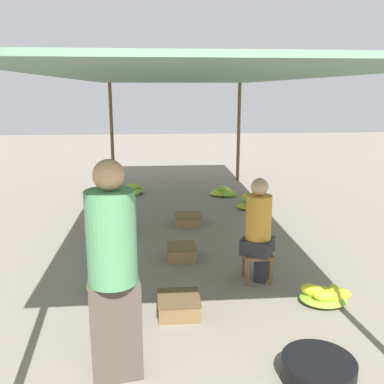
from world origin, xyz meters
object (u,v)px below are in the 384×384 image
(banana_pile_right_0, at_px, (223,192))
(banana_pile_right_1, at_px, (250,203))
(stool, at_px, (257,258))
(vendor_seated, at_px, (259,229))
(crate_far, at_px, (181,252))
(banana_pile_left_0, at_px, (108,282))
(vendor_foreground, at_px, (113,270))
(crate_near, at_px, (188,219))
(banana_pile_right_2, at_px, (324,295))
(crate_mid, at_px, (179,305))
(basin_black, at_px, (318,370))
(banana_pile_left_1, at_px, (120,225))
(banana_pile_left_2, at_px, (134,190))

(banana_pile_right_0, distance_m, banana_pile_right_1, 1.15)
(stool, relative_size, vendor_seated, 0.28)
(crate_far, bearing_deg, banana_pile_left_0, -136.54)
(vendor_foreground, bearing_deg, stool, 47.19)
(vendor_seated, distance_m, banana_pile_right_0, 4.26)
(banana_pile_right_0, bearing_deg, crate_far, -107.84)
(vendor_seated, relative_size, crate_far, 3.21)
(vendor_foreground, bearing_deg, crate_near, 77.64)
(banana_pile_right_1, height_order, banana_pile_right_2, banana_pile_right_1)
(banana_pile_right_1, distance_m, crate_far, 2.78)
(banana_pile_left_0, xyz_separation_m, banana_pile_right_1, (2.35, 3.22, 0.03))
(crate_mid, bearing_deg, banana_pile_right_1, 67.72)
(crate_near, bearing_deg, vendor_seated, -73.52)
(vendor_foreground, distance_m, crate_far, 2.60)
(crate_mid, distance_m, crate_far, 1.46)
(crate_near, distance_m, crate_mid, 2.99)
(crate_far, bearing_deg, banana_pile_right_1, 58.49)
(basin_black, height_order, banana_pile_left_1, banana_pile_left_1)
(banana_pile_right_0, bearing_deg, vendor_seated, -93.34)
(stool, relative_size, crate_mid, 0.83)
(vendor_seated, relative_size, banana_pile_right_0, 2.16)
(banana_pile_left_0, distance_m, banana_pile_right_2, 2.41)
(vendor_foreground, height_order, crate_mid, vendor_foreground)
(vendor_foreground, relative_size, banana_pile_right_2, 2.98)
(vendor_seated, xyz_separation_m, crate_far, (-0.87, 0.74, -0.55))
(banana_pile_right_1, relative_size, crate_mid, 1.14)
(basin_black, bearing_deg, banana_pile_left_1, 115.90)
(banana_pile_left_1, relative_size, banana_pile_right_2, 0.96)
(vendor_foreground, distance_m, stool, 2.31)
(basin_black, height_order, banana_pile_right_2, banana_pile_right_2)
(vendor_foreground, height_order, crate_near, vendor_foreground)
(vendor_seated, height_order, basin_black, vendor_seated)
(banana_pile_left_0, relative_size, banana_pile_right_0, 0.86)
(stool, xyz_separation_m, banana_pile_left_1, (-1.77, 1.97, -0.19))
(vendor_foreground, xyz_separation_m, banana_pile_right_1, (2.11, 4.76, -0.79))
(banana_pile_left_1, xyz_separation_m, crate_far, (0.92, -1.22, -0.01))
(vendor_seated, height_order, banana_pile_right_0, vendor_seated)
(vendor_foreground, xyz_separation_m, crate_far, (0.66, 2.38, -0.82))
(vendor_foreground, bearing_deg, banana_pile_left_2, 91.46)
(stool, height_order, banana_pile_left_2, stool)
(banana_pile_right_1, bearing_deg, banana_pile_left_1, -154.10)
(banana_pile_left_0, distance_m, crate_mid, 0.99)
(stool, height_order, basin_black, stool)
(banana_pile_left_1, height_order, banana_pile_right_1, banana_pile_right_1)
(vendor_seated, distance_m, crate_near, 2.43)
(banana_pile_left_2, height_order, crate_mid, banana_pile_left_2)
(vendor_seated, height_order, crate_mid, vendor_seated)
(banana_pile_right_0, bearing_deg, banana_pile_left_0, -114.95)
(banana_pile_left_1, bearing_deg, stool, -48.09)
(basin_black, distance_m, banana_pile_left_1, 4.21)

